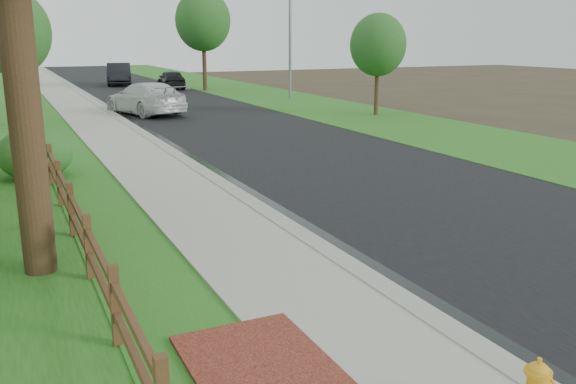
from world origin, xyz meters
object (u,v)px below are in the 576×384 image
ranch_fence (65,193)px  white_suv (145,98)px  dark_car_mid (171,79)px  streetlight (288,16)px

ranch_fence → white_suv: bearing=72.4°
white_suv → dark_car_mid: bearing=-124.4°
streetlight → dark_car_mid: bearing=113.4°
dark_car_mid → ranch_fence: bearing=77.0°
ranch_fence → dark_car_mid: dark_car_mid is taller
white_suv → dark_car_mid: 15.71m
white_suv → dark_car_mid: white_suv is taller
white_suv → ranch_fence: bearing=57.3°
dark_car_mid → streetlight: bearing=118.7°
white_suv → streetlight: 11.46m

